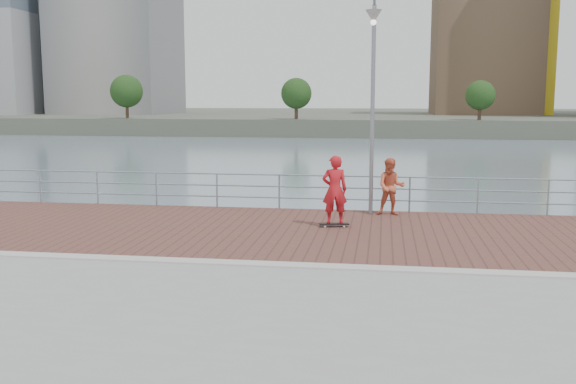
# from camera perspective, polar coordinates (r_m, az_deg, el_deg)

# --- Properties ---
(water) EXTENTS (400.00, 400.00, 0.00)m
(water) POSITION_cam_1_polar(r_m,az_deg,el_deg) (14.33, -1.22, -14.36)
(water) COLOR slate
(water) RESTS_ON ground
(brick_lane) EXTENTS (40.00, 6.80, 0.02)m
(brick_lane) POSITION_cam_1_polar(r_m,az_deg,el_deg) (17.14, 0.79, -3.50)
(brick_lane) COLOR brown
(brick_lane) RESTS_ON seawall
(curb) EXTENTS (40.00, 0.40, 0.06)m
(curb) POSITION_cam_1_polar(r_m,az_deg,el_deg) (13.67, -1.24, -6.49)
(curb) COLOR #B7B5AD
(curb) RESTS_ON seawall
(far_shore) EXTENTS (320.00, 95.00, 2.50)m
(far_shore) POSITION_cam_1_polar(r_m,az_deg,el_deg) (135.60, 7.57, 6.52)
(far_shore) COLOR #4C5142
(far_shore) RESTS_ON ground
(guardrail) EXTENTS (39.06, 0.06, 1.13)m
(guardrail) POSITION_cam_1_polar(r_m,az_deg,el_deg) (20.34, 2.08, 0.34)
(guardrail) COLOR #8C9EA8
(guardrail) RESTS_ON brick_lane
(street_lamp) EXTENTS (0.46, 1.33, 6.28)m
(street_lamp) POSITION_cam_1_polar(r_m,az_deg,el_deg) (19.08, 7.57, 11.08)
(street_lamp) COLOR gray
(street_lamp) RESTS_ON brick_lane
(skateboard) EXTENTS (0.84, 0.36, 0.09)m
(skateboard) POSITION_cam_1_polar(r_m,az_deg,el_deg) (17.68, 4.13, -2.87)
(skateboard) COLOR black
(skateboard) RESTS_ON brick_lane
(skateboarder) EXTENTS (0.76, 0.57, 1.89)m
(skateboarder) POSITION_cam_1_polar(r_m,az_deg,el_deg) (17.52, 4.17, 0.20)
(skateboarder) COLOR red
(skateboarder) RESTS_ON skateboard
(bystander) EXTENTS (0.85, 0.67, 1.72)m
(bystander) POSITION_cam_1_polar(r_m,az_deg,el_deg) (19.53, 9.13, 0.46)
(bystander) COLOR #D9623F
(bystander) RESTS_ON brick_lane
(shoreline_trees) EXTENTS (109.60, 5.09, 6.79)m
(shoreline_trees) POSITION_cam_1_polar(r_m,az_deg,el_deg) (90.24, 4.58, 8.85)
(shoreline_trees) COLOR #473323
(shoreline_trees) RESTS_ON far_shore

